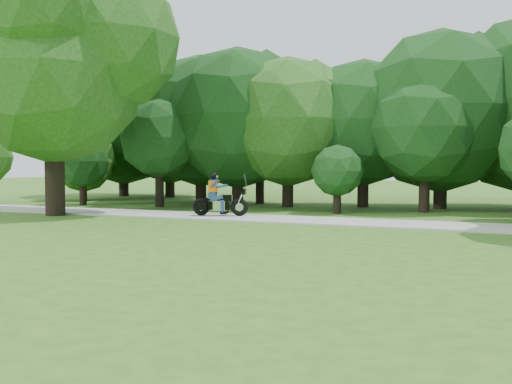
% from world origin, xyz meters
% --- Properties ---
extents(ground, '(100.00, 100.00, 0.00)m').
position_xyz_m(ground, '(0.00, 0.00, 0.00)').
color(ground, '#2B621C').
rests_on(ground, ground).
extents(walkway, '(60.00, 2.20, 0.06)m').
position_xyz_m(walkway, '(0.00, 8.00, 0.03)').
color(walkway, '#A3A39E').
rests_on(walkway, ground).
extents(tree_line, '(39.46, 12.56, 7.79)m').
position_xyz_m(tree_line, '(0.27, 14.53, 3.65)').
color(tree_line, black).
rests_on(tree_line, ground).
extents(big_tree_west, '(8.64, 6.56, 9.96)m').
position_xyz_m(big_tree_west, '(-10.54, 6.85, 5.76)').
color(big_tree_west, black).
rests_on(big_tree_west, ground).
extents(touring_motorcycle, '(1.90, 0.95, 1.47)m').
position_xyz_m(touring_motorcycle, '(-4.88, 8.04, 0.60)').
color(touring_motorcycle, black).
rests_on(touring_motorcycle, walkway).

